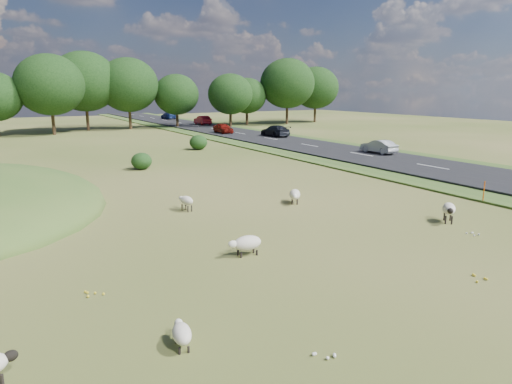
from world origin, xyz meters
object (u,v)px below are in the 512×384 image
(car_5, at_px, (169,116))
(car_4, at_px, (275,131))
(sheep_0, at_px, (246,243))
(sheep_3, at_px, (295,195))
(sheep_1, at_px, (186,200))
(car_2, at_px, (203,120))
(car_0, at_px, (223,128))
(car_3, at_px, (379,146))
(sheep_4, at_px, (182,333))
(marker_post, at_px, (484,192))
(sheep_2, at_px, (449,209))

(car_5, bearing_deg, car_4, 90.00)
(sheep_0, bearing_deg, sheep_3, -132.81)
(sheep_0, bearing_deg, car_5, -103.08)
(sheep_1, relative_size, car_2, 0.25)
(sheep_1, distance_m, car_0, 40.42)
(car_3, height_order, car_4, car_4)
(sheep_0, xyz_separation_m, sheep_4, (-4.30, -4.69, -0.11))
(car_2, relative_size, car_5, 0.92)
(sheep_0, relative_size, sheep_4, 1.26)
(marker_post, relative_size, car_2, 0.27)
(sheep_3, bearing_deg, car_4, -175.29)
(car_0, relative_size, car_2, 0.88)
(marker_post, height_order, sheep_2, marker_post)
(sheep_0, relative_size, sheep_1, 1.20)
(sheep_2, bearing_deg, sheep_1, -82.90)
(sheep_0, height_order, sheep_1, sheep_1)
(sheep_3, height_order, car_3, car_3)
(sheep_1, height_order, sheep_3, sheep_1)
(car_2, bearing_deg, car_5, -90.00)
(sheep_0, height_order, car_3, car_3)
(sheep_1, bearing_deg, sheep_2, -142.62)
(car_0, bearing_deg, sheep_2, -102.10)
(sheep_0, bearing_deg, sheep_2, 179.26)
(sheep_2, bearing_deg, car_5, -143.32)
(sheep_2, height_order, car_3, car_3)
(sheep_1, height_order, sheep_4, sheep_1)
(sheep_4, xyz_separation_m, car_0, (23.86, 47.46, 0.55))
(sheep_1, xyz_separation_m, sheep_4, (-4.71, -11.86, -0.17))
(sheep_4, xyz_separation_m, car_5, (27.66, 81.03, 0.58))
(sheep_1, relative_size, car_5, 0.23)
(marker_post, xyz_separation_m, sheep_3, (-9.06, 4.96, -0.12))
(marker_post, xyz_separation_m, sheep_0, (-15.15, -0.78, -0.12))
(marker_post, height_order, sheep_1, marker_post)
(car_5, bearing_deg, sheep_1, 71.65)
(marker_post, distance_m, car_4, 35.57)
(marker_post, distance_m, sheep_2, 5.20)
(car_4, bearing_deg, car_0, -62.75)
(marker_post, relative_size, sheep_0, 0.90)
(car_2, xyz_separation_m, car_3, (0.00, -41.70, -0.12))
(marker_post, distance_m, sheep_3, 10.33)
(sheep_0, distance_m, sheep_2, 10.24)
(car_5, bearing_deg, sheep_2, 80.33)
(sheep_2, xyz_separation_m, car_0, (9.35, 43.60, 0.28))
(sheep_0, bearing_deg, car_4, -119.49)
(car_2, relative_size, car_4, 0.92)
(car_5, bearing_deg, car_0, 83.54)
(sheep_3, xyz_separation_m, car_3, (17.26, 11.37, 0.39))
(car_4, bearing_deg, car_3, 90.00)
(sheep_1, height_order, car_2, car_2)
(sheep_2, relative_size, sheep_4, 1.14)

